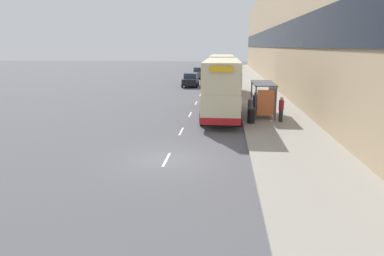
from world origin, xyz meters
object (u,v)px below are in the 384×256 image
double_decker_bus_near (222,87)px  litter_bin (251,115)px  bus_shelter (266,93)px  double_decker_bus_ahead (222,74)px  car_2 (225,67)px  pedestrian_2 (250,109)px  car_1 (191,80)px  pedestrian_at_shelter (281,109)px  car_0 (199,73)px  pedestrian_1 (255,104)px

double_decker_bus_near → litter_bin: double_decker_bus_near is taller
bus_shelter → double_decker_bus_ahead: size_ratio=0.40×
bus_shelter → car_2: bus_shelter is taller
bus_shelter → pedestrian_2: bus_shelter is taller
car_2 → pedestrian_2: 53.16m
car_1 → pedestrian_at_shelter: size_ratio=2.48×
car_0 → litter_bin: 35.67m
car_0 → pedestrian_1: size_ratio=2.34×
pedestrian_1 → pedestrian_2: (-0.47, -1.46, -0.08)m
car_2 → pedestrian_at_shelter: bearing=-85.8°
double_decker_bus_near → litter_bin: (2.08, -2.98, -1.62)m
bus_shelter → double_decker_bus_near: (-3.30, 0.37, 0.41)m
car_0 → car_1: size_ratio=0.99×
car_0 → car_1: 12.46m
double_decker_bus_ahead → car_1: 8.11m
double_decker_bus_ahead → car_1: size_ratio=2.43×
car_0 → car_2: 19.41m
double_decker_bus_ahead → car_1: (-4.22, 6.78, -1.40)m
double_decker_bus_ahead → pedestrian_1: 13.86m
pedestrian_2 → litter_bin: size_ratio=1.59×
double_decker_bus_near → litter_bin: bearing=-55.2°
car_2 → pedestrian_at_shelter: pedestrian_at_shelter is taller
car_2 → litter_bin: bearing=-88.1°
bus_shelter → pedestrian_2: (-1.25, -1.74, -0.88)m
double_decker_bus_near → pedestrian_1: bearing=-14.6°
double_decker_bus_ahead → pedestrian_2: (2.21, -15.00, -1.29)m
pedestrian_1 → pedestrian_2: pedestrian_1 is taller
car_2 → car_1: bearing=-98.4°
double_decker_bus_near → pedestrian_1: 2.87m
car_1 → pedestrian_2: 22.71m
double_decker_bus_ahead → pedestrian_2: bearing=-81.6°
double_decker_bus_near → bus_shelter: bearing=-6.4°
double_decker_bus_ahead → litter_bin: bearing=-82.0°
bus_shelter → pedestrian_at_shelter: (0.87, -1.99, -0.84)m
pedestrian_2 → pedestrian_1: bearing=72.1°
pedestrian_at_shelter → pedestrian_2: (-2.12, 0.24, -0.04)m
pedestrian_1 → car_0: bearing=101.6°
litter_bin → double_decker_bus_ahead: bearing=98.0°
car_1 → pedestrian_1: bearing=108.7°
car_0 → pedestrian_1: bearing=101.6°
litter_bin → pedestrian_1: bearing=79.3°
car_0 → double_decker_bus_near: bearing=97.5°
bus_shelter → pedestrian_1: 1.15m
double_decker_bus_ahead → pedestrian_at_shelter: 15.90m
car_0 → bus_shelter: bearing=103.1°
double_decker_bus_near → pedestrian_1: double_decker_bus_near is taller
double_decker_bus_ahead → car_1: bearing=121.9°
car_2 → pedestrian_2: size_ratio=2.61×
pedestrian_1 → pedestrian_at_shelter: bearing=-45.8°
car_1 → car_2: 31.68m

